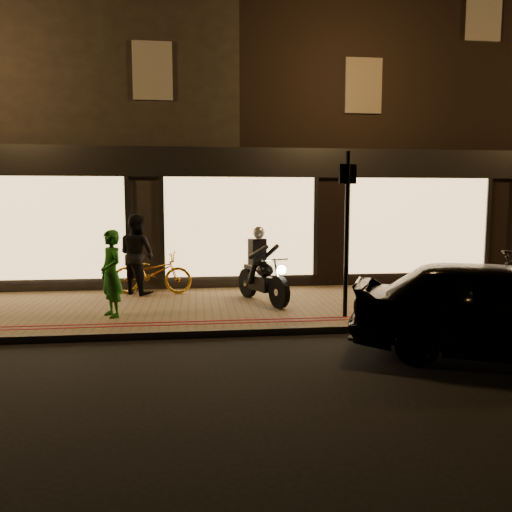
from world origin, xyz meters
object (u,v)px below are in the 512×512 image
(bicycle_gold, at_px, (152,273))
(person_green, at_px, (111,274))
(parked_car, at_px, (502,309))
(sign_post, at_px, (347,226))
(motorcycle, at_px, (262,273))

(bicycle_gold, distance_m, person_green, 2.33)
(parked_car, bearing_deg, bicycle_gold, 71.26)
(sign_post, height_order, person_green, sign_post)
(motorcycle, relative_size, person_green, 1.15)
(motorcycle, relative_size, parked_car, 0.44)
(bicycle_gold, xyz_separation_m, person_green, (-0.54, -2.24, 0.32))
(motorcycle, bearing_deg, sign_post, -70.52)
(sign_post, relative_size, person_green, 1.87)
(bicycle_gold, bearing_deg, parked_car, -124.20)
(motorcycle, bearing_deg, parked_car, -74.39)
(parked_car, bearing_deg, sign_post, 59.98)
(sign_post, relative_size, parked_car, 0.71)
(motorcycle, distance_m, sign_post, 2.28)
(motorcycle, bearing_deg, bicycle_gold, 129.20)
(motorcycle, distance_m, parked_car, 4.77)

